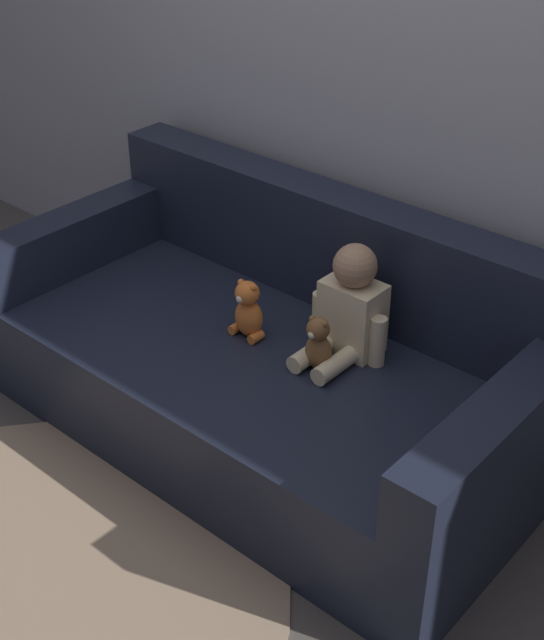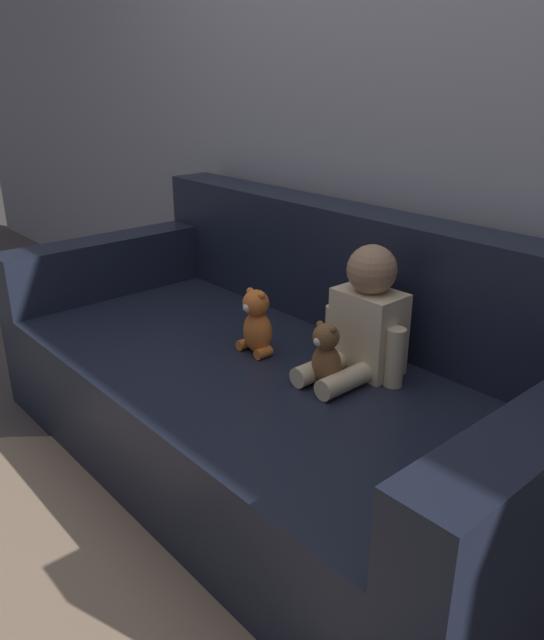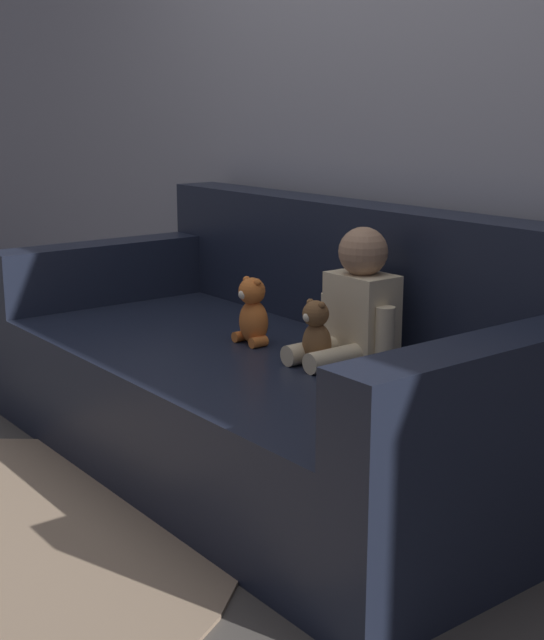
{
  "view_description": "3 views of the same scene",
  "coord_description": "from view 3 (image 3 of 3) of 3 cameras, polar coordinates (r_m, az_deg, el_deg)",
  "views": [
    {
      "loc": [
        1.72,
        -1.91,
        2.1
      ],
      "look_at": [
        0.09,
        -0.04,
        0.54
      ],
      "focal_mm": 50.0,
      "sensor_mm": 36.0,
      "label": 1
    },
    {
      "loc": [
        1.36,
        -1.18,
        1.25
      ],
      "look_at": [
        0.1,
        -0.07,
        0.57
      ],
      "focal_mm": 35.0,
      "sensor_mm": 36.0,
      "label": 2
    },
    {
      "loc": [
        2.15,
        -1.62,
        1.13
      ],
      "look_at": [
        0.06,
        -0.01,
        0.49
      ],
      "focal_mm": 50.0,
      "sensor_mm": 36.0,
      "label": 3
    }
  ],
  "objects": [
    {
      "name": "couch",
      "position": [
        2.86,
        0.38,
        -3.72
      ],
      "size": [
        2.0,
        0.99,
        0.81
      ],
      "color": "black",
      "rests_on": "ground_plane"
    },
    {
      "name": "person_baby",
      "position": [
        2.67,
        5.48,
        0.95
      ],
      "size": [
        0.3,
        0.32,
        0.39
      ],
      "color": "beige",
      "rests_on": "couch"
    },
    {
      "name": "ground_plane",
      "position": [
        2.92,
        -0.61,
        -9.17
      ],
      "size": [
        12.0,
        12.0,
        0.0
      ],
      "primitive_type": "plane",
      "color": "#4C4742"
    },
    {
      "name": "plush_toy_side",
      "position": [
        2.82,
        -1.25,
        0.46
      ],
      "size": [
        0.13,
        0.1,
        0.22
      ],
      "color": "orange",
      "rests_on": "couch"
    },
    {
      "name": "teddy_bear_brown",
      "position": [
        2.59,
        2.84,
        -0.97
      ],
      "size": [
        0.11,
        0.09,
        0.2
      ],
      "color": "brown",
      "rests_on": "couch"
    },
    {
      "name": "toy_ball",
      "position": [
        2.4,
        14.95,
        -4.01
      ],
      "size": [
        0.07,
        0.07,
        0.07
      ],
      "color": "red",
      "rests_on": "couch"
    },
    {
      "name": "wall_back",
      "position": [
        3.08,
        8.39,
        16.66
      ],
      "size": [
        8.0,
        0.05,
        2.6
      ],
      "color": "#93939E",
      "rests_on": "ground_plane"
    }
  ]
}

